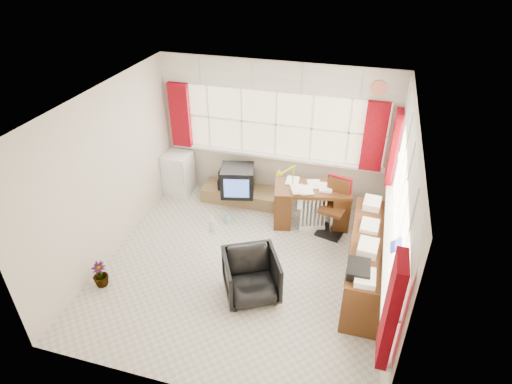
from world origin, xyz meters
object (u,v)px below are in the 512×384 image
desk_lamp (293,171)px  office_chair (251,276)px  radiator (313,215)px  desk (311,203)px  mini_fridge (179,173)px  tv_bench (241,195)px  crt_tv (238,181)px  task_chair (336,204)px  credenza (367,260)px

desk_lamp → office_chair: bearing=-95.5°
office_chair → radiator: size_ratio=1.13×
desk_lamp → desk: bearing=10.1°
desk_lamp → radiator: size_ratio=0.64×
desk → radiator: size_ratio=2.07×
office_chair → radiator: bearing=44.8°
mini_fridge → tv_bench: bearing=0.7°
desk_lamp → office_chair: size_ratio=0.57×
desk → desk_lamp: (-0.32, -0.06, 0.59)m
office_chair → tv_bench: 2.34m
desk → tv_bench: desk is taller
desk_lamp → crt_tv: size_ratio=0.61×
desk → desk_lamp: bearing=-169.9°
desk → crt_tv: 1.35m
crt_tv → radiator: bearing=-13.5°
task_chair → mini_fridge: (-2.91, 0.41, -0.12)m
crt_tv → mini_fridge: 1.20m
desk → office_chair: desk is taller
desk → crt_tv: size_ratio=1.98×
tv_bench → crt_tv: (-0.01, -0.15, 0.38)m
credenza → tv_bench: credenza is taller
desk → credenza: bearing=-50.8°
radiator → tv_bench: (-1.37, 0.49, -0.13)m
desk → task_chair: task_chair is taller
desk → task_chair: bearing=-12.5°
radiator → desk: bearing=110.1°
task_chair → credenza: 1.24m
desk → task_chair: size_ratio=1.36×
tv_bench → crt_tv: 0.41m
tv_bench → credenza: bearing=-33.7°
task_chair → credenza: task_chair is taller
desk → crt_tv: crt_tv is taller
credenza → desk_lamp: bearing=138.6°
task_chair → office_chair: bearing=-116.7°
credenza → radiator: bearing=131.4°
radiator → mini_fridge: size_ratio=0.80×
office_chair → credenza: 1.60m
desk → mini_fridge: (-2.52, 0.32, 0.01)m
task_chair → radiator: bearing=-169.7°
task_chair → radiator: (-0.34, -0.06, -0.25)m
desk → credenza: credenza is taller
task_chair → crt_tv: bearing=171.1°
tv_bench → crt_tv: bearing=-95.6°
mini_fridge → desk: bearing=-7.3°
task_chair → mini_fridge: size_ratio=1.23×
crt_tv → credenza: bearing=-30.8°
office_chair → mini_fridge: (-2.03, 2.17, 0.07)m
office_chair → crt_tv: size_ratio=1.08×
tv_bench → desk_lamp: bearing=-21.5°
task_chair → mini_fridge: bearing=172.0°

